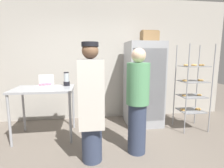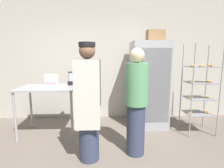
# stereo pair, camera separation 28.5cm
# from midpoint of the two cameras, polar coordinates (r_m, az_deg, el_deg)

# --- Properties ---
(back_wall) EXTENTS (6.40, 0.12, 2.85)m
(back_wall) POSITION_cam_midpoint_polar(r_m,az_deg,el_deg) (4.28, -6.41, 7.86)
(back_wall) COLOR #B7B2A8
(back_wall) RESTS_ON ground_plane
(refrigerator) EXTENTS (0.75, 0.76, 1.81)m
(refrigerator) POSITION_cam_midpoint_polar(r_m,az_deg,el_deg) (3.88, 8.16, 0.01)
(refrigerator) COLOR #9EA0A5
(refrigerator) RESTS_ON ground_plane
(baking_rack) EXTENTS (0.54, 0.49, 1.74)m
(baking_rack) POSITION_cam_midpoint_polar(r_m,az_deg,el_deg) (3.88, 22.89, -1.22)
(baking_rack) COLOR #93969B
(baking_rack) RESTS_ON ground_plane
(prep_counter) EXTENTS (1.06, 0.75, 0.94)m
(prep_counter) POSITION_cam_midpoint_polar(r_m,az_deg,el_deg) (3.50, -23.57, -2.98)
(prep_counter) COLOR #9EA0A5
(prep_counter) RESTS_ON ground_plane
(donut_box) EXTENTS (0.28, 0.19, 0.23)m
(donut_box) POSITION_cam_midpoint_polar(r_m,az_deg,el_deg) (3.51, -23.10, -0.34)
(donut_box) COLOR white
(donut_box) RESTS_ON prep_counter
(blender_pitcher) EXTENTS (0.12, 0.12, 0.27)m
(blender_pitcher) POSITION_cam_midpoint_polar(r_m,az_deg,el_deg) (3.58, -16.87, 1.35)
(blender_pitcher) COLOR black
(blender_pitcher) RESTS_ON prep_counter
(cardboard_storage_box) EXTENTS (0.37, 0.26, 0.25)m
(cardboard_storage_box) POSITION_cam_midpoint_polar(r_m,az_deg,el_deg) (4.01, 10.09, 15.00)
(cardboard_storage_box) COLOR #937047
(cardboard_storage_box) RESTS_ON refrigerator
(person_baker) EXTENTS (0.36, 0.38, 1.70)m
(person_baker) POSITION_cam_midpoint_polar(r_m,az_deg,el_deg) (2.47, -10.15, -5.80)
(person_baker) COLOR #333D56
(person_baker) RESTS_ON ground_plane
(person_customer) EXTENTS (0.35, 0.35, 1.63)m
(person_customer) POSITION_cam_midpoint_polar(r_m,az_deg,el_deg) (2.68, 5.34, -5.66)
(person_customer) COLOR #333D56
(person_customer) RESTS_ON ground_plane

